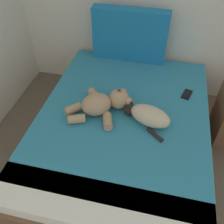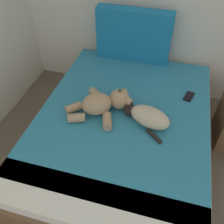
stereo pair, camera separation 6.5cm
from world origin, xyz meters
TOP-DOWN VIEW (x-y plane):
  - bed at (1.38, 3.31)m, footprint 1.50×1.98m
  - patterned_cushion at (1.26, 4.20)m, footprint 0.78×0.14m
  - cat at (1.59, 3.26)m, footprint 0.42×0.35m
  - teddy_bear at (1.20, 3.31)m, footprint 0.57×0.46m
  - cell_phone at (1.91, 3.69)m, footprint 0.11×0.16m

SIDE VIEW (x-z plane):
  - bed at x=1.38m, z-range 0.00..0.48m
  - cell_phone at x=1.91m, z-range 0.48..0.49m
  - cat at x=1.59m, z-range 0.48..0.63m
  - teddy_bear at x=1.20m, z-range 0.47..0.66m
  - patterned_cushion at x=1.26m, z-range 0.48..1.03m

